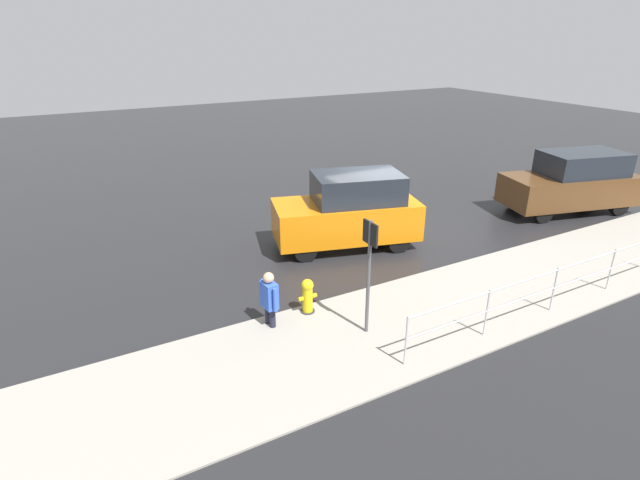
# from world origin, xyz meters

# --- Properties ---
(ground_plane) EXTENTS (60.00, 60.00, 0.00)m
(ground_plane) POSITION_xyz_m (0.00, 0.00, 0.00)
(ground_plane) COLOR black
(kerb_strip) EXTENTS (24.00, 3.20, 0.04)m
(kerb_strip) POSITION_xyz_m (0.00, 4.20, 0.02)
(kerb_strip) COLOR gray
(kerb_strip) RESTS_ON ground
(moving_hatchback) EXTENTS (4.22, 2.70, 2.06)m
(moving_hatchback) POSITION_xyz_m (1.29, 0.21, 1.03)
(moving_hatchback) COLOR orange
(moving_hatchback) RESTS_ON ground
(parked_sedan) EXTENTS (4.60, 2.79, 1.98)m
(parked_sedan) POSITION_xyz_m (-6.65, 1.28, 1.00)
(parked_sedan) COLOR #513319
(parked_sedan) RESTS_ON ground
(fire_hydrant) EXTENTS (0.42, 0.31, 0.80)m
(fire_hydrant) POSITION_xyz_m (3.96, 2.87, 0.40)
(fire_hydrant) COLOR gold
(fire_hydrant) RESTS_ON ground
(pedestrian) EXTENTS (0.27, 0.57, 1.22)m
(pedestrian) POSITION_xyz_m (4.86, 2.96, 0.68)
(pedestrian) COLOR blue
(pedestrian) RESTS_ON ground
(metal_railing) EXTENTS (7.85, 0.04, 1.05)m
(metal_railing) POSITION_xyz_m (-0.62, 5.33, 0.72)
(metal_railing) COLOR #B7BABF
(metal_railing) RESTS_ON ground
(sign_post) EXTENTS (0.07, 0.44, 2.40)m
(sign_post) POSITION_xyz_m (3.29, 4.10, 1.58)
(sign_post) COLOR #4C4C51
(sign_post) RESTS_ON ground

